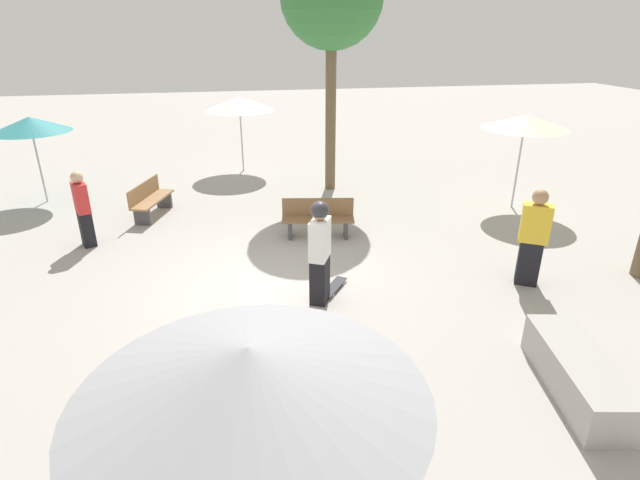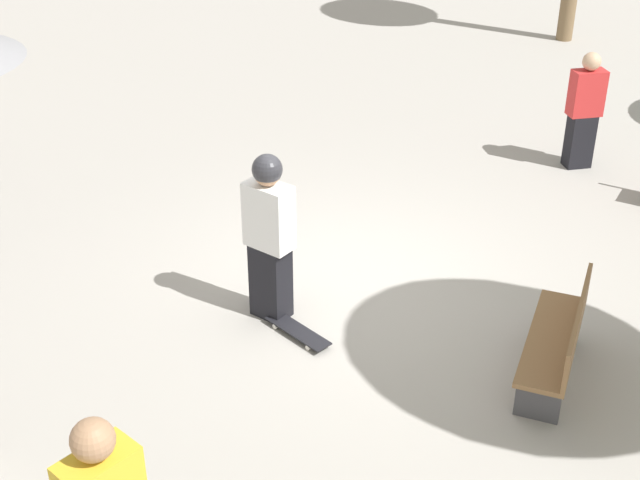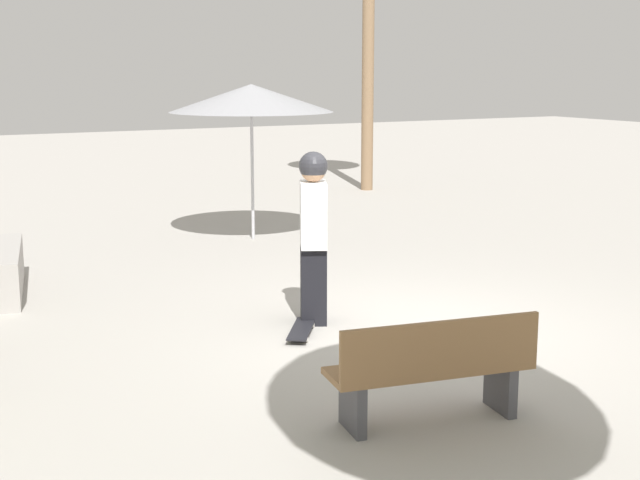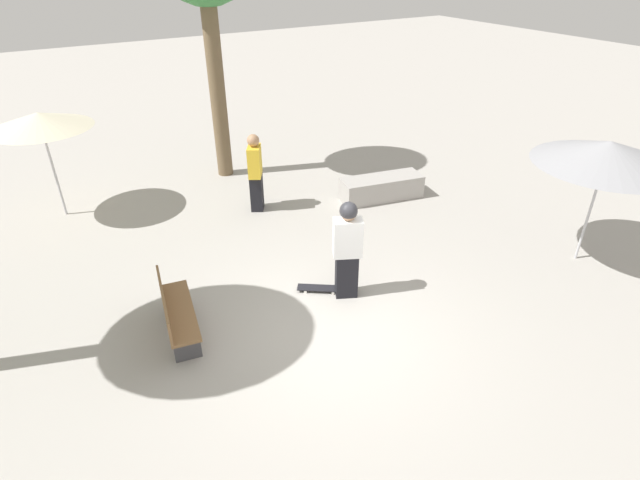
{
  "view_description": "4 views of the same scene",
  "coord_description": "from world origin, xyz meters",
  "px_view_note": "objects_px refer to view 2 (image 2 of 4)",
  "views": [
    {
      "loc": [
        0.68,
        8.15,
        4.38
      ],
      "look_at": [
        -0.74,
        0.81,
        1.16
      ],
      "focal_mm": 28.0,
      "sensor_mm": 36.0,
      "label": 1
    },
    {
      "loc": [
        -8.23,
        -1.25,
        5.28
      ],
      "look_at": [
        -0.35,
        0.34,
        0.73
      ],
      "focal_mm": 50.0,
      "sensor_mm": 36.0,
      "label": 2
    },
    {
      "loc": [
        -5.07,
        -7.31,
        2.68
      ],
      "look_at": [
        -0.66,
        0.78,
        0.89
      ],
      "focal_mm": 50.0,
      "sensor_mm": 36.0,
      "label": 3
    },
    {
      "loc": [
        5.15,
        -3.3,
        5.38
      ],
      "look_at": [
        -1.24,
        0.54,
        0.94
      ],
      "focal_mm": 28.0,
      "sensor_mm": 36.0,
      "label": 4
    }
  ],
  "objects_px": {
    "skater_main": "(269,232)",
    "bystander_far": "(584,111)",
    "bench_far": "(559,341)",
    "skateboard": "(298,331)"
  },
  "relations": [
    {
      "from": "skater_main",
      "to": "bystander_far",
      "type": "xyz_separation_m",
      "value": [
        4.45,
        -3.3,
        -0.16
      ]
    },
    {
      "from": "bench_far",
      "to": "skater_main",
      "type": "bearing_deg",
      "value": 89.73
    },
    {
      "from": "skater_main",
      "to": "bystander_far",
      "type": "distance_m",
      "value": 5.55
    },
    {
      "from": "skateboard",
      "to": "bystander_far",
      "type": "bearing_deg",
      "value": 93.57
    },
    {
      "from": "skater_main",
      "to": "bench_far",
      "type": "height_order",
      "value": "skater_main"
    },
    {
      "from": "bench_far",
      "to": "bystander_far",
      "type": "bearing_deg",
      "value": 4.79
    },
    {
      "from": "bystander_far",
      "to": "skateboard",
      "type": "bearing_deg",
      "value": -144.86
    },
    {
      "from": "skater_main",
      "to": "skateboard",
      "type": "height_order",
      "value": "skater_main"
    },
    {
      "from": "skater_main",
      "to": "bench_far",
      "type": "bearing_deg",
      "value": 15.66
    },
    {
      "from": "skater_main",
      "to": "bench_far",
      "type": "distance_m",
      "value": 2.96
    }
  ]
}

